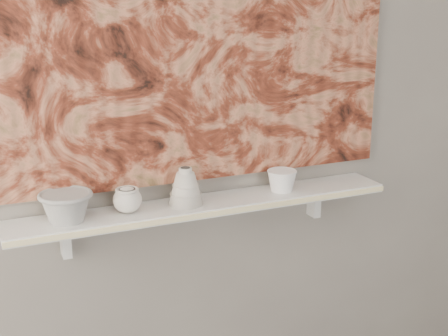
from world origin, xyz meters
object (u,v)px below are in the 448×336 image
shelf (206,205)px  painting (196,25)px  bowl_grey (66,206)px  bowl_white (282,180)px  cup_cream (127,200)px  bell_vessel (186,186)px

shelf → painting: bearing=90.0°
bowl_grey → bowl_white: 0.79m
bowl_white → shelf: bearing=180.0°
bowl_grey → cup_cream: bearing=0.0°
cup_cream → bell_vessel: bearing=0.0°
shelf → painting: 0.63m
painting → bowl_grey: painting is taller
painting → cup_cream: (-0.29, -0.08, -0.57)m
cup_cream → bowl_white: cup_cream is taller
bowl_white → cup_cream: bearing=180.0°
bowl_grey → bell_vessel: bell_vessel is taller
cup_cream → bell_vessel: bell_vessel is taller
shelf → bowl_white: bearing=0.0°
bowl_grey → bell_vessel: (0.41, 0.00, 0.02)m
cup_cream → bowl_white: bearing=0.0°
painting → bell_vessel: size_ratio=11.22×
bowl_grey → cup_cream: 0.20m
cup_cream → bowl_white: size_ratio=0.87×
bowl_white → bell_vessel: bearing=180.0°
painting → bowl_grey: size_ratio=8.54×
painting → bowl_white: 0.65m
bowl_grey → cup_cream: (0.20, 0.00, -0.01)m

